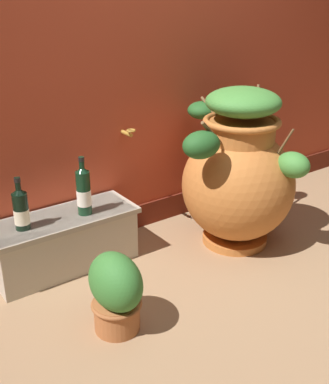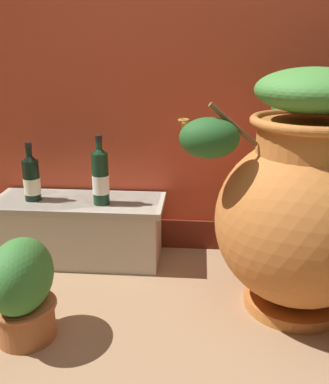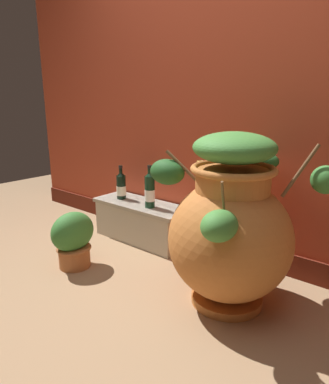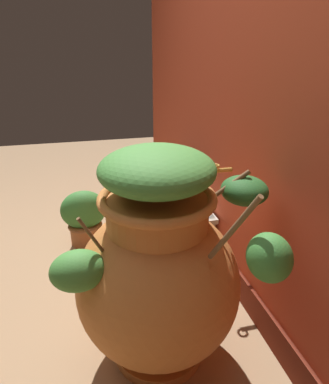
# 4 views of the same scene
# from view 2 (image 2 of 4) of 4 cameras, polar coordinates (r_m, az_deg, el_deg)

# --- Properties ---
(terracotta_urn) EXTENTS (0.95, 0.86, 0.98)m
(terracotta_urn) POSITION_cam_2_polar(r_m,az_deg,el_deg) (1.80, 17.45, -1.51)
(terracotta_urn) COLOR #C17033
(terracotta_urn) RESTS_ON ground_plane
(stone_ledge) EXTENTS (0.85, 0.32, 0.32)m
(stone_ledge) POSITION_cam_2_polar(r_m,az_deg,el_deg) (2.27, -10.92, -4.51)
(stone_ledge) COLOR beige
(stone_ledge) RESTS_ON ground_plane
(wine_bottle_left) EXTENTS (0.08, 0.08, 0.29)m
(wine_bottle_left) POSITION_cam_2_polar(r_m,az_deg,el_deg) (2.24, -16.88, 1.80)
(wine_bottle_left) COLOR black
(wine_bottle_left) RESTS_ON stone_ledge
(wine_bottle_middle) EXTENTS (0.08, 0.08, 0.33)m
(wine_bottle_middle) POSITION_cam_2_polar(r_m,az_deg,el_deg) (2.10, -8.31, 2.11)
(wine_bottle_middle) COLOR black
(wine_bottle_middle) RESTS_ON stone_ledge
(potted_shrub) EXTENTS (0.24, 0.31, 0.40)m
(potted_shrub) POSITION_cam_2_polar(r_m,az_deg,el_deg) (1.72, -17.99, -11.82)
(potted_shrub) COLOR #B26638
(potted_shrub) RESTS_ON ground_plane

